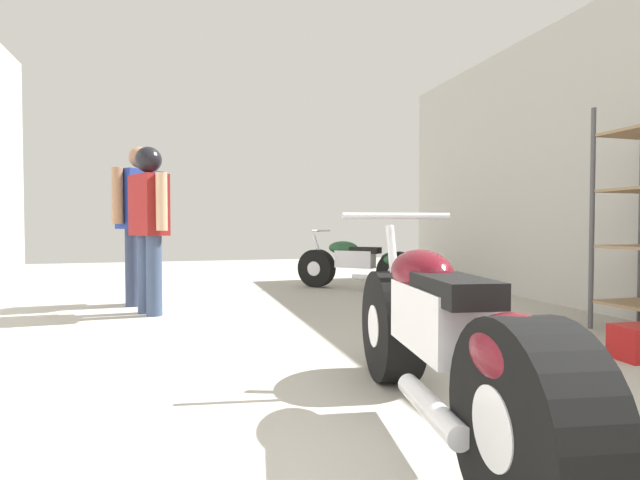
% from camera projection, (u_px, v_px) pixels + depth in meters
% --- Properties ---
extents(ground_plane, '(17.50, 17.50, 0.00)m').
position_uv_depth(ground_plane, '(303.00, 335.00, 3.97)').
color(ground_plane, '#A8A399').
extents(garage_partition_right, '(0.08, 8.02, 3.15)m').
position_uv_depth(garage_partition_right, '(614.00, 155.00, 4.78)').
color(garage_partition_right, '#B7B5AD').
rests_on(garage_partition_right, ground_plane).
extents(motorcycle_maroon_cruiser, '(0.66, 2.05, 0.96)m').
position_uv_depth(motorcycle_maroon_cruiser, '(441.00, 342.00, 2.06)').
color(motorcycle_maroon_cruiser, black).
rests_on(motorcycle_maroon_cruiser, ground_plane).
extents(motorcycle_black_naked, '(1.37, 1.36, 0.83)m').
position_uv_depth(motorcycle_black_naked, '(358.00, 265.00, 6.74)').
color(motorcycle_black_naked, black).
rests_on(motorcycle_black_naked, ground_plane).
extents(mechanic_in_blue, '(0.59, 0.57, 1.76)m').
position_uv_depth(mechanic_in_blue, '(140.00, 216.00, 5.45)').
color(mechanic_in_blue, '#2D3851').
rests_on(mechanic_in_blue, ground_plane).
extents(mechanic_with_helmet, '(0.41, 0.62, 1.66)m').
position_uv_depth(mechanic_with_helmet, '(149.00, 214.00, 4.86)').
color(mechanic_with_helmet, '#384766').
rests_on(mechanic_with_helmet, ground_plane).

